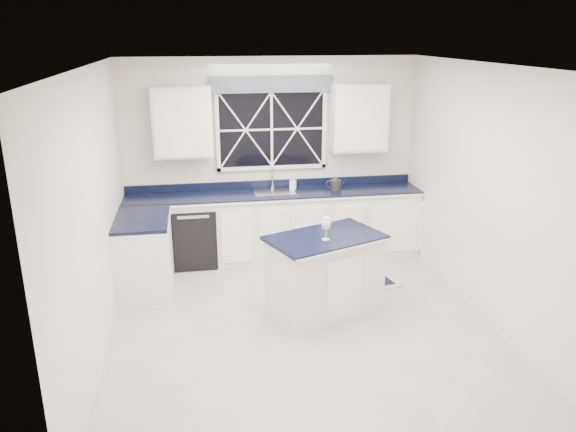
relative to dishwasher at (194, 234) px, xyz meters
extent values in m
plane|color=#AEAEA9|center=(1.10, -1.95, -0.41)|extent=(4.50, 4.50, 0.00)
cube|color=white|center=(1.10, 0.30, 0.94)|extent=(4.00, 0.10, 2.70)
cube|color=white|center=(1.10, 0.00, 0.04)|extent=(3.98, 0.60, 0.90)
cube|color=white|center=(-0.60, -0.80, 0.04)|extent=(0.60, 1.00, 0.90)
cube|color=black|center=(1.10, 0.00, 0.51)|extent=(3.98, 0.64, 0.04)
cube|color=black|center=(0.00, 0.00, 0.00)|extent=(0.60, 0.58, 0.82)
cube|color=black|center=(1.10, 0.27, 1.34)|extent=(1.40, 0.02, 1.00)
cube|color=#4F5A6C|center=(1.10, 0.21, 1.94)|extent=(1.65, 0.04, 0.22)
cube|color=white|center=(-0.07, 0.13, 1.49)|extent=(0.75, 0.34, 0.90)
cube|color=white|center=(2.28, 0.13, 1.49)|extent=(0.75, 0.34, 0.90)
cylinder|color=#B1B1B4|center=(1.10, 0.22, 0.55)|extent=(0.05, 0.05, 0.04)
cylinder|color=#B1B1B4|center=(1.10, 0.22, 0.69)|extent=(0.02, 0.02, 0.28)
cylinder|color=#B1B1B4|center=(1.10, 0.13, 0.82)|extent=(0.02, 0.18, 0.02)
cube|color=white|center=(1.41, -1.68, 0.02)|extent=(1.33, 1.06, 0.87)
cube|color=black|center=(1.41, -1.68, 0.48)|extent=(1.40, 1.13, 0.04)
cube|color=#AFB0AB|center=(1.75, -0.94, -0.40)|extent=(1.58, 1.15, 0.01)
cube|color=#101736|center=(1.75, -0.94, -0.39)|extent=(1.39, 0.96, 0.01)
cylinder|color=#2C2D2F|center=(1.94, 0.00, 0.60)|extent=(0.19, 0.19, 0.13)
cone|color=#2C2D2F|center=(1.94, 0.00, 0.69)|extent=(0.16, 0.16, 0.06)
torus|color=#2C2D2F|center=(1.86, 0.02, 0.60)|extent=(0.11, 0.04, 0.11)
cylinder|color=#2C2D2F|center=(2.03, -0.02, 0.61)|extent=(0.07, 0.03, 0.08)
cylinder|color=silver|center=(1.38, -1.79, 0.50)|extent=(0.08, 0.08, 0.01)
cylinder|color=silver|center=(1.38, -1.79, 0.57)|extent=(0.01, 0.01, 0.13)
ellipsoid|color=silver|center=(1.38, -1.79, 0.68)|extent=(0.10, 0.10, 0.13)
cylinder|color=#E6CF7A|center=(1.38, -1.79, 0.66)|extent=(0.09, 0.09, 0.06)
imported|color=silver|center=(1.37, 0.12, 0.62)|extent=(0.11, 0.11, 0.18)
camera|label=1|loc=(0.06, -7.20, 2.59)|focal=35.00mm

